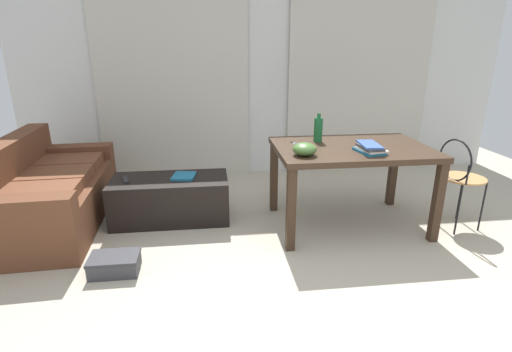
{
  "coord_description": "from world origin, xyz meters",
  "views": [
    {
      "loc": [
        -0.75,
        -1.85,
        1.6
      ],
      "look_at": [
        -0.32,
        1.62,
        0.41
      ],
      "focal_mm": 27.25,
      "sensor_mm": 36.0,
      "label": 1
    }
  ],
  "objects": [
    {
      "name": "wire_chair",
      "position": [
        1.42,
        1.15,
        0.53
      ],
      "size": [
        0.37,
        0.39,
        0.83
      ],
      "color": "#B7844C",
      "rests_on": "ground"
    },
    {
      "name": "tv_remote_primary",
      "position": [
        -1.52,
        1.63,
        0.42
      ],
      "size": [
        0.08,
        0.18,
        0.02
      ],
      "primitive_type": "cube",
      "rotation": [
        0.0,
        0.0,
        0.25
      ],
      "color": "#232326",
      "rests_on": "coffee_table"
    },
    {
      "name": "bowl",
      "position": [
        0.01,
        1.1,
        0.8
      ],
      "size": [
        0.19,
        0.19,
        0.1
      ],
      "primitive_type": "ellipsoid",
      "color": "#477033",
      "rests_on": "craft_table"
    },
    {
      "name": "book_stack",
      "position": [
        0.56,
        1.11,
        0.78
      ],
      "size": [
        0.23,
        0.3,
        0.07
      ],
      "color": "#1E668C",
      "rests_on": "craft_table"
    },
    {
      "name": "coffee_table",
      "position": [
        -1.13,
        1.65,
        0.21
      ],
      "size": [
        1.08,
        0.52,
        0.41
      ],
      "color": "black",
      "rests_on": "ground"
    },
    {
      "name": "wall_back",
      "position": [
        0.0,
        3.04,
        1.27
      ],
      "size": [
        5.99,
        0.1,
        2.54
      ],
      "primitive_type": "cube",
      "color": "silver",
      "rests_on": "ground"
    },
    {
      "name": "couch",
      "position": [
        -2.26,
        1.7,
        0.3
      ],
      "size": [
        0.92,
        1.78,
        0.79
      ],
      "color": "brown",
      "rests_on": "ground"
    },
    {
      "name": "ground_plane",
      "position": [
        0.0,
        1.12,
        0.0
      ],
      "size": [
        7.31,
        7.31,
        0.0
      ],
      "primitive_type": "plane",
      "color": "#B2A893"
    },
    {
      "name": "magazine",
      "position": [
        -1.0,
        1.67,
        0.42
      ],
      "size": [
        0.24,
        0.27,
        0.02
      ],
      "primitive_type": "cube",
      "rotation": [
        0.0,
        0.0,
        -0.16
      ],
      "color": "#1E668C",
      "rests_on": "coffee_table"
    },
    {
      "name": "scissors",
      "position": [
        0.01,
        1.52,
        0.75
      ],
      "size": [
        0.06,
        0.1,
        0.0
      ],
      "color": "#9EA0A5",
      "rests_on": "craft_table"
    },
    {
      "name": "craft_table",
      "position": [
        0.49,
        1.33,
        0.66
      ],
      "size": [
        1.34,
        0.92,
        0.75
      ],
      "color": "#382619",
      "rests_on": "ground"
    },
    {
      "name": "bottle_near",
      "position": [
        0.24,
        1.54,
        0.86
      ],
      "size": [
        0.08,
        0.08,
        0.26
      ],
      "color": "#195B2D",
      "rests_on": "craft_table"
    },
    {
      "name": "shoebox",
      "position": [
        -1.47,
        0.75,
        0.07
      ],
      "size": [
        0.36,
        0.24,
        0.13
      ],
      "color": "#38383D",
      "rests_on": "ground"
    },
    {
      "name": "curtains",
      "position": [
        0.0,
        2.96,
        1.16
      ],
      "size": [
        4.1,
        0.03,
        2.32
      ],
      "color": "beige",
      "rests_on": "ground"
    }
  ]
}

